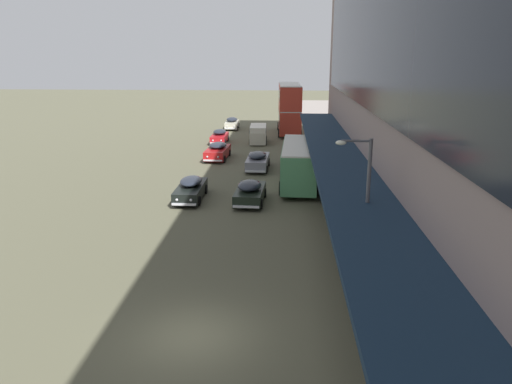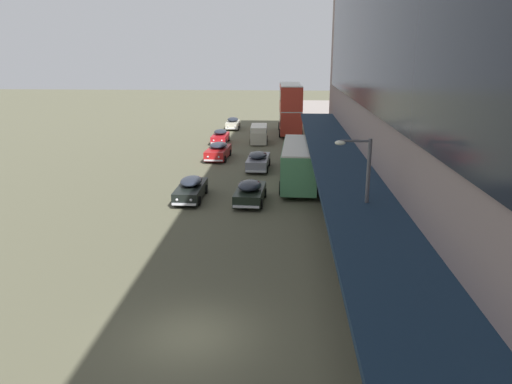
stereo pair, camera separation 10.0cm
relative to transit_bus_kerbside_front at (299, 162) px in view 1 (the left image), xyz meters
name	(u,v)px [view 1 (the left image)]	position (x,y,z in m)	size (l,w,h in m)	color
ground	(193,336)	(-4.30, -21.18, -1.81)	(240.00, 240.00, 0.00)	#55533F
sidewalk_kerb	(510,344)	(6.70, -21.18, -1.74)	(10.00, 180.00, 0.15)	gray
transit_bus_kerbside_front	(299,162)	(0.00, 0.00, 0.00)	(2.91, 9.25, 3.15)	#4A8F5B
transit_bus_kerbside_rear	(289,107)	(-0.49, 25.05, 1.45)	(2.96, 9.43, 6.05)	#B53425
sedan_second_mid	(258,160)	(-3.36, 5.21, -1.04)	(1.99, 4.99, 1.54)	gray
sedan_lead_mid	(191,188)	(-7.46, -4.11, -1.06)	(1.80, 4.96, 1.50)	black
sedan_far_back	(220,136)	(-8.28, 18.05, -1.07)	(1.75, 4.43, 1.49)	#B2161E
sedan_trailing_near	(250,192)	(-3.36, -4.75, -1.05)	(2.08, 4.59, 1.54)	black
sedan_second_near	(218,151)	(-7.36, 9.37, -1.04)	(2.13, 5.08, 1.53)	#AC1718
sedan_oncoming_front	(232,123)	(-7.97, 28.55, -1.06)	(1.83, 4.35, 1.53)	beige
vw_van	(258,133)	(-3.99, 18.28, -0.71)	(1.99, 4.59, 1.96)	beige
pedestrian_at_kerb	(357,221)	(2.75, -11.61, -0.63)	(0.55, 0.40, 1.86)	black
street_lamp	(363,200)	(2.15, -16.63, 2.00)	(1.50, 0.28, 6.22)	#4C4C51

